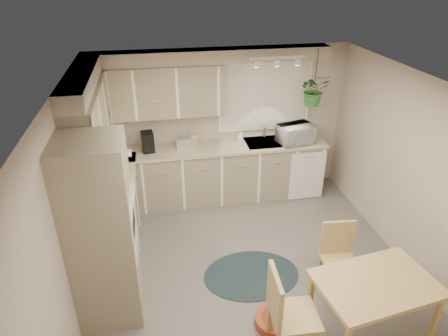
# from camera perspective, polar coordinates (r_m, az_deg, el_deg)

# --- Properties ---
(floor) EXTENTS (4.20, 4.20, 0.00)m
(floor) POSITION_cam_1_polar(r_m,az_deg,el_deg) (5.31, 3.74, -14.14)
(floor) COLOR #615E56
(floor) RESTS_ON ground
(ceiling) EXTENTS (4.20, 4.20, 0.00)m
(ceiling) POSITION_cam_1_polar(r_m,az_deg,el_deg) (4.12, 4.77, 11.58)
(ceiling) COLOR white
(ceiling) RESTS_ON wall_back
(wall_back) EXTENTS (4.00, 0.04, 2.40)m
(wall_back) POSITION_cam_1_polar(r_m,az_deg,el_deg) (6.45, -0.40, 6.44)
(wall_back) COLOR #AEA090
(wall_back) RESTS_ON floor
(wall_left) EXTENTS (0.04, 4.20, 2.40)m
(wall_left) POSITION_cam_1_polar(r_m,az_deg,el_deg) (4.58, -20.94, -5.05)
(wall_left) COLOR #AEA090
(wall_left) RESTS_ON floor
(wall_right) EXTENTS (0.04, 4.20, 2.40)m
(wall_right) POSITION_cam_1_polar(r_m,az_deg,el_deg) (5.42, 25.16, -0.71)
(wall_right) COLOR #AEA090
(wall_right) RESTS_ON floor
(base_cab_left) EXTENTS (0.60, 1.85, 0.90)m
(base_cab_left) POSITION_cam_1_polar(r_m,az_deg,el_deg) (5.66, -15.41, -6.52)
(base_cab_left) COLOR gray
(base_cab_left) RESTS_ON floor
(base_cab_back) EXTENTS (3.60, 0.60, 0.90)m
(base_cab_back) POSITION_cam_1_polar(r_m,az_deg,el_deg) (6.47, -1.65, -0.83)
(base_cab_back) COLOR gray
(base_cab_back) RESTS_ON floor
(counter_left) EXTENTS (0.64, 1.89, 0.04)m
(counter_left) POSITION_cam_1_polar(r_m,az_deg,el_deg) (5.42, -15.92, -2.39)
(counter_left) COLOR tan
(counter_left) RESTS_ON base_cab_left
(counter_back) EXTENTS (3.64, 0.64, 0.04)m
(counter_back) POSITION_cam_1_polar(r_m,az_deg,el_deg) (6.25, -1.70, 2.91)
(counter_back) COLOR tan
(counter_back) RESTS_ON base_cab_back
(oven_stack) EXTENTS (0.65, 0.65, 2.10)m
(oven_stack) POSITION_cam_1_polar(r_m,az_deg,el_deg) (4.30, -17.04, -9.11)
(oven_stack) COLOR gray
(oven_stack) RESTS_ON floor
(wall_oven_face) EXTENTS (0.02, 0.56, 0.58)m
(wall_oven_face) POSITION_cam_1_polar(r_m,az_deg,el_deg) (4.26, -12.74, -8.81)
(wall_oven_face) COLOR silver
(wall_oven_face) RESTS_ON oven_stack
(upper_cab_left) EXTENTS (0.35, 2.00, 0.75)m
(upper_cab_left) POSITION_cam_1_polar(r_m,az_deg,el_deg) (5.18, -18.61, 6.90)
(upper_cab_left) COLOR gray
(upper_cab_left) RESTS_ON wall_left
(upper_cab_back) EXTENTS (2.00, 0.35, 0.75)m
(upper_cab_back) POSITION_cam_1_polar(r_m,az_deg,el_deg) (6.00, -9.73, 10.70)
(upper_cab_back) COLOR gray
(upper_cab_back) RESTS_ON wall_back
(soffit_left) EXTENTS (0.30, 2.00, 0.20)m
(soffit_left) POSITION_cam_1_polar(r_m,az_deg,el_deg) (5.04, -19.71, 11.90)
(soffit_left) COLOR #AEA090
(soffit_left) RESTS_ON wall_left
(soffit_back) EXTENTS (3.60, 0.30, 0.20)m
(soffit_back) POSITION_cam_1_polar(r_m,az_deg,el_deg) (5.96, -2.13, 15.69)
(soffit_back) COLOR #AEA090
(soffit_back) RESTS_ON wall_back
(cooktop) EXTENTS (0.52, 0.58, 0.02)m
(cooktop) POSITION_cam_1_polar(r_m,az_deg,el_deg) (4.91, -16.28, -5.44)
(cooktop) COLOR silver
(cooktop) RESTS_ON counter_left
(range_hood) EXTENTS (0.40, 0.60, 0.14)m
(range_hood) POSITION_cam_1_polar(r_m,az_deg,el_deg) (4.69, -17.25, -0.78)
(range_hood) COLOR silver
(range_hood) RESTS_ON upper_cab_left
(window_blinds) EXTENTS (1.40, 0.02, 1.00)m
(window_blinds) POSITION_cam_1_polar(r_m,az_deg,el_deg) (6.44, 5.88, 10.04)
(window_blinds) COLOR silver
(window_blinds) RESTS_ON wall_back
(window_frame) EXTENTS (1.50, 0.02, 1.10)m
(window_frame) POSITION_cam_1_polar(r_m,az_deg,el_deg) (6.45, 5.85, 10.07)
(window_frame) COLOR white
(window_frame) RESTS_ON wall_back
(sink) EXTENTS (0.70, 0.48, 0.10)m
(sink) POSITION_cam_1_polar(r_m,az_deg,el_deg) (6.45, 6.23, 3.38)
(sink) COLOR #A6A8AE
(sink) RESTS_ON counter_back
(dishwasher_front) EXTENTS (0.58, 0.02, 0.83)m
(dishwasher_front) POSITION_cam_1_polar(r_m,az_deg,el_deg) (6.59, 11.78, -1.14)
(dishwasher_front) COLOR silver
(dishwasher_front) RESTS_ON base_cab_back
(track_light_bar) EXTENTS (0.80, 0.04, 0.04)m
(track_light_bar) POSITION_cam_1_polar(r_m,az_deg,el_deg) (5.78, 7.67, 15.38)
(track_light_bar) COLOR silver
(track_light_bar) RESTS_ON ceiling
(wall_clock) EXTENTS (0.30, 0.03, 0.30)m
(wall_clock) POSITION_cam_1_polar(r_m,az_deg,el_deg) (6.16, 1.05, 14.96)
(wall_clock) COLOR gold
(wall_clock) RESTS_ON wall_back
(dining_table) EXTENTS (1.25, 0.93, 0.73)m
(dining_table) POSITION_cam_1_polar(r_m,az_deg,el_deg) (4.58, 20.22, -18.35)
(dining_table) COLOR tan
(dining_table) RESTS_ON floor
(chair_left) EXTENTS (0.50, 0.50, 1.01)m
(chair_left) POSITION_cam_1_polar(r_m,az_deg,el_deg) (4.15, 10.11, -19.82)
(chair_left) COLOR tan
(chair_left) RESTS_ON floor
(chair_back) EXTENTS (0.44, 0.44, 0.88)m
(chair_back) POSITION_cam_1_polar(r_m,az_deg,el_deg) (4.92, 16.30, -12.76)
(chair_back) COLOR tan
(chair_back) RESTS_ON floor
(braided_rug) EXTENTS (1.22, 0.93, 0.01)m
(braided_rug) POSITION_cam_1_polar(r_m,az_deg,el_deg) (5.22, 3.93, -14.97)
(braided_rug) COLOR black
(braided_rug) RESTS_ON floor
(pet_bed) EXTENTS (0.47, 0.47, 0.11)m
(pet_bed) POSITION_cam_1_polar(r_m,az_deg,el_deg) (4.68, 7.48, -20.78)
(pet_bed) COLOR #9F391F
(pet_bed) RESTS_ON floor
(microwave) EXTENTS (0.60, 0.42, 0.37)m
(microwave) POSITION_cam_1_polar(r_m,az_deg,el_deg) (6.41, 10.21, 5.09)
(microwave) COLOR silver
(microwave) RESTS_ON counter_back
(soap_bottle) EXTENTS (0.12, 0.20, 0.09)m
(soap_bottle) POSITION_cam_1_polar(r_m,az_deg,el_deg) (6.45, 2.34, 4.33)
(soap_bottle) COLOR silver
(soap_bottle) RESTS_ON counter_back
(hanging_plant) EXTENTS (0.43, 0.48, 0.38)m
(hanging_plant) POSITION_cam_1_polar(r_m,az_deg,el_deg) (6.28, 12.70, 10.37)
(hanging_plant) COLOR #2B6528
(hanging_plant) RESTS_ON ceiling
(coffee_maker) EXTENTS (0.20, 0.23, 0.31)m
(coffee_maker) POSITION_cam_1_polar(r_m,az_deg,el_deg) (6.13, -10.85, 3.69)
(coffee_maker) COLOR black
(coffee_maker) RESTS_ON counter_back
(toaster) EXTENTS (0.28, 0.16, 0.17)m
(toaster) POSITION_cam_1_polar(r_m,az_deg,el_deg) (6.19, -5.52, 3.62)
(toaster) COLOR #A6A8AE
(toaster) RESTS_ON counter_back
(knife_block) EXTENTS (0.10, 0.10, 0.21)m
(knife_block) POSITION_cam_1_polar(r_m,az_deg,el_deg) (6.22, -4.29, 3.99)
(knife_block) COLOR tan
(knife_block) RESTS_ON counter_back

